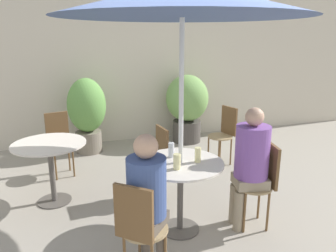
{
  "coord_description": "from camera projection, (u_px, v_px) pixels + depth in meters",
  "views": [
    {
      "loc": [
        -1.19,
        -2.58,
        1.87
      ],
      "look_at": [
        -0.22,
        0.54,
        0.97
      ],
      "focal_mm": 35.0,
      "sensor_mm": 36.0,
      "label": 1
    }
  ],
  "objects": [
    {
      "name": "potted_plant_0",
      "position": [
        87.0,
        111.0,
        5.29
      ],
      "size": [
        0.62,
        0.62,
        1.23
      ],
      "color": "slate",
      "rests_on": "ground_plane"
    },
    {
      "name": "bistro_chair_0",
      "position": [
        139.0,
        225.0,
        2.42
      ],
      "size": [
        0.42,
        0.42,
        0.86
      ],
      "rotation": [
        0.0,
        0.0,
        -3.86
      ],
      "color": "#997F56",
      "rests_on": "ground_plane"
    },
    {
      "name": "umbrella",
      "position": [
        182.0,
        0.0,
        2.7
      ],
      "size": [
        2.16,
        2.16,
        2.3
      ],
      "color": "silver",
      "rests_on": "ground_plane"
    },
    {
      "name": "cafe_table_far",
      "position": [
        50.0,
        155.0,
        3.68
      ],
      "size": [
        0.81,
        0.81,
        0.72
      ],
      "color": "#514C47",
      "rests_on": "ground_plane"
    },
    {
      "name": "seated_person_0",
      "position": [
        147.0,
        194.0,
        2.49
      ],
      "size": [
        0.38,
        0.39,
        1.19
      ],
      "rotation": [
        0.0,
        0.0,
        2.42
      ],
      "color": "brown",
      "rests_on": "ground_plane"
    },
    {
      "name": "storefront_wall",
      "position": [
        134.0,
        57.0,
        5.8
      ],
      "size": [
        10.0,
        0.06,
        3.0
      ],
      "color": "beige",
      "rests_on": "ground_plane"
    },
    {
      "name": "bistro_chair_3",
      "position": [
        156.0,
        157.0,
        3.78
      ],
      "size": [
        0.38,
        0.36,
        0.86
      ],
      "rotation": [
        0.0,
        0.0,
        4.84
      ],
      "color": "#997F56",
      "rests_on": "ground_plane"
    },
    {
      "name": "bistro_chair_4",
      "position": [
        225.0,
        130.0,
        4.86
      ],
      "size": [
        0.39,
        0.38,
        0.86
      ],
      "rotation": [
        0.0,
        0.0,
        4.98
      ],
      "color": "#997F56",
      "rests_on": "ground_plane"
    },
    {
      "name": "bistro_chair_1",
      "position": [
        262.0,
        178.0,
        3.22
      ],
      "size": [
        0.39,
        0.37,
        0.86
      ],
      "rotation": [
        0.0,
        0.0,
        -1.77
      ],
      "color": "#997F56",
      "rests_on": "ground_plane"
    },
    {
      "name": "bistro_chair_2",
      "position": [
        59.0,
        138.0,
        4.48
      ],
      "size": [
        0.37,
        0.39,
        0.86
      ],
      "rotation": [
        0.0,
        0.0,
        0.23
      ],
      "color": "#997F56",
      "rests_on": "ground_plane"
    },
    {
      "name": "beer_glass_2",
      "position": [
        198.0,
        155.0,
        3.08
      ],
      "size": [
        0.06,
        0.06,
        0.14
      ],
      "color": "beige",
      "rests_on": "cafe_table_near"
    },
    {
      "name": "ground_plane",
      "position": [
        205.0,
        233.0,
        3.21
      ],
      "size": [
        20.0,
        20.0,
        0.0
      ],
      "primitive_type": "plane",
      "color": "gray"
    },
    {
      "name": "beer_glass_1",
      "position": [
        177.0,
        161.0,
        2.92
      ],
      "size": [
        0.07,
        0.07,
        0.14
      ],
      "color": "beige",
      "rests_on": "cafe_table_near"
    },
    {
      "name": "seated_person_1",
      "position": [
        250.0,
        159.0,
        3.15
      ],
      "size": [
        0.36,
        0.33,
        1.23
      ],
      "rotation": [
        0.0,
        0.0,
        4.52
      ],
      "color": "gray",
      "rests_on": "ground_plane"
    },
    {
      "name": "beer_glass_0",
      "position": [
        171.0,
        150.0,
        3.2
      ],
      "size": [
        0.06,
        0.06,
        0.15
      ],
      "color": "silver",
      "rests_on": "cafe_table_near"
    },
    {
      "name": "potted_plant_1",
      "position": [
        187.0,
        104.0,
        5.84
      ],
      "size": [
        0.75,
        0.75,
        1.22
      ],
      "color": "#47423D",
      "rests_on": "ground_plane"
    },
    {
      "name": "cafe_table_near",
      "position": [
        180.0,
        176.0,
        3.13
      ],
      "size": [
        0.82,
        0.82,
        0.72
      ],
      "color": "#514C47",
      "rests_on": "ground_plane"
    }
  ]
}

